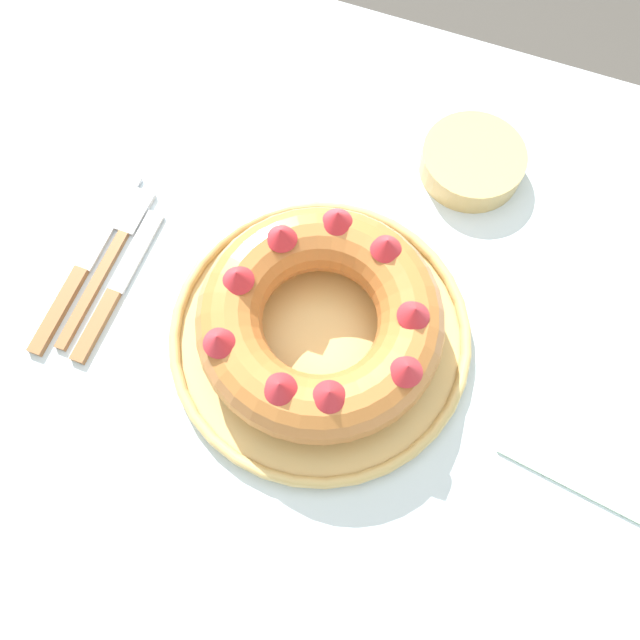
# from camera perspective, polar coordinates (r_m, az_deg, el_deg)

# --- Properties ---
(ground_plane) EXTENTS (8.00, 8.00, 0.00)m
(ground_plane) POSITION_cam_1_polar(r_m,az_deg,el_deg) (1.40, -0.80, -10.74)
(ground_plane) COLOR #4C4742
(dining_table) EXTENTS (1.16, 0.91, 0.74)m
(dining_table) POSITION_cam_1_polar(r_m,az_deg,el_deg) (0.79, -1.40, -2.59)
(dining_table) COLOR silver
(dining_table) RESTS_ON ground_plane
(serving_dish) EXTENTS (0.33, 0.33, 0.02)m
(serving_dish) POSITION_cam_1_polar(r_m,az_deg,el_deg) (0.67, 0.00, -1.33)
(serving_dish) COLOR tan
(serving_dish) RESTS_ON dining_table
(bundt_cake) EXTENTS (0.25, 0.25, 0.08)m
(bundt_cake) POSITION_cam_1_polar(r_m,az_deg,el_deg) (0.63, 0.00, 0.05)
(bundt_cake) COLOR #C67538
(bundt_cake) RESTS_ON serving_dish
(fork) EXTENTS (0.02, 0.21, 0.01)m
(fork) POSITION_cam_1_polar(r_m,az_deg,el_deg) (0.76, -18.47, 5.73)
(fork) COLOR #936038
(fork) RESTS_ON dining_table
(serving_knife) EXTENTS (0.02, 0.24, 0.01)m
(serving_knife) POSITION_cam_1_polar(r_m,az_deg,el_deg) (0.76, -21.06, 4.10)
(serving_knife) COLOR #936038
(serving_knife) RESTS_ON dining_table
(cake_knife) EXTENTS (0.02, 0.20, 0.01)m
(cake_knife) POSITION_cam_1_polar(r_m,az_deg,el_deg) (0.74, -18.39, 2.24)
(cake_knife) COLOR #936038
(cake_knife) RESTS_ON dining_table
(side_bowl) EXTENTS (0.12, 0.12, 0.03)m
(side_bowl) POSITION_cam_1_polar(r_m,az_deg,el_deg) (0.79, 13.74, 13.88)
(side_bowl) COLOR tan
(side_bowl) RESTS_ON dining_table
(napkin) EXTENTS (0.18, 0.14, 0.00)m
(napkin) POSITION_cam_1_polar(r_m,az_deg,el_deg) (0.71, 23.72, -9.98)
(napkin) COLOR #B2D1B7
(napkin) RESTS_ON dining_table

